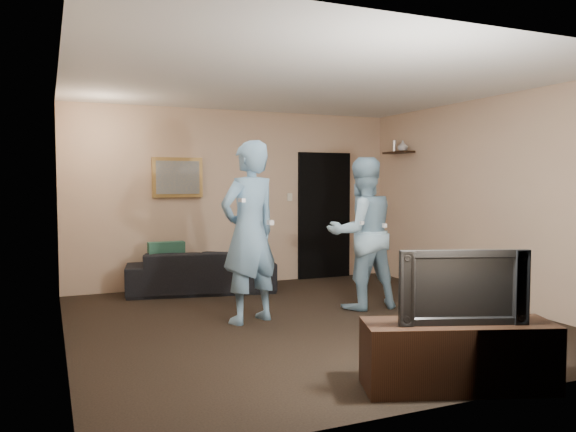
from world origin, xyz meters
name	(u,v)px	position (x,y,z in m)	size (l,w,h in m)	color
ground	(308,321)	(0.00, 0.00, 0.00)	(5.00, 5.00, 0.00)	black
ceiling	(309,83)	(0.00, 0.00, 2.60)	(5.00, 5.00, 0.04)	silver
wall_back	(237,198)	(0.00, 2.50, 1.30)	(5.00, 0.04, 2.60)	tan
wall_front	(465,217)	(0.00, -2.50, 1.30)	(5.00, 0.04, 2.60)	tan
wall_left	(62,208)	(-2.50, 0.00, 1.30)	(0.04, 5.00, 2.60)	tan
wall_right	(487,201)	(2.50, 0.00, 1.30)	(0.04, 5.00, 2.60)	tan
sofa	(201,271)	(-0.67, 2.08, 0.29)	(2.02, 0.79, 0.59)	black
throw_pillow	(166,260)	(-1.15, 2.08, 0.48)	(0.49, 0.16, 0.49)	#174737
painting_frame	(178,177)	(-0.90, 2.48, 1.60)	(0.72, 0.05, 0.57)	olive
painting_canvas	(178,177)	(-0.90, 2.45, 1.60)	(0.62, 0.01, 0.47)	slate
doorway	(324,215)	(1.45, 2.47, 1.00)	(0.90, 0.06, 2.00)	black
light_switch	(290,197)	(0.85, 2.48, 1.30)	(0.08, 0.02, 0.12)	silver
wall_shelf	(398,153)	(2.39, 1.80, 1.99)	(0.20, 0.60, 0.03)	black
shelf_vase	(403,146)	(2.39, 1.69, 2.09)	(0.15, 0.15, 0.16)	silver
shelf_figurine	(394,146)	(2.39, 1.91, 2.09)	(0.06, 0.06, 0.18)	silver
tv_console	(458,355)	(0.16, -2.27, 0.25)	(1.40, 0.45, 0.50)	black
television	(460,285)	(0.16, -2.27, 0.77)	(0.95, 0.12, 0.55)	black
wii_player_left	(249,232)	(-0.61, 0.23, 0.99)	(0.84, 0.69, 1.98)	#74A4CA
wii_player_right	(362,233)	(0.87, 0.33, 0.92)	(0.92, 0.73, 1.83)	#8EB7CE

